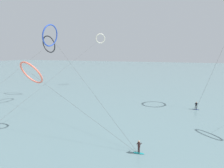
% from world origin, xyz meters
% --- Properties ---
extents(sea_water, '(400.00, 200.00, 0.08)m').
position_xyz_m(sea_water, '(0.00, 108.44, 0.04)').
color(sea_water, slate).
rests_on(sea_water, ground).
extents(surfer_navy, '(1.40, 0.58, 1.70)m').
position_xyz_m(surfer_navy, '(14.51, 37.24, 0.82)').
color(surfer_navy, navy).
rests_on(surfer_navy, ground).
extents(surfer_teal, '(1.40, 0.72, 1.70)m').
position_xyz_m(surfer_teal, '(5.35, 17.32, 0.82)').
color(surfer_teal, teal).
rests_on(surfer_teal, ground).
extents(kite_charcoal, '(4.84, 28.73, 16.55)m').
position_xyz_m(kite_charcoal, '(-22.70, 38.54, 14.21)').
color(kite_charcoal, black).
rests_on(kite_charcoal, ground).
extents(kite_cobalt, '(23.51, 17.41, 18.31)m').
position_xyz_m(kite_cobalt, '(-17.33, 32.17, 15.83)').
color(kite_cobalt, '#2647B7').
rests_on(kite_cobalt, ground).
extents(kite_ivory, '(4.04, 44.01, 18.50)m').
position_xyz_m(kite_ivory, '(-14.59, 56.06, 16.70)').
color(kite_ivory, silver).
rests_on(kite_ivory, ground).
extents(kite_coral, '(19.04, 3.47, 10.99)m').
position_xyz_m(kite_coral, '(-11.36, 19.08, 9.15)').
color(kite_coral, '#EA7260').
rests_on(kite_coral, ground).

